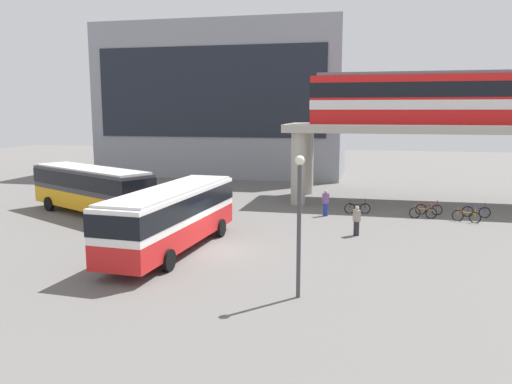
% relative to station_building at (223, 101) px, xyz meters
% --- Properties ---
extents(ground_plane, '(120.00, 120.00, 0.00)m').
position_rel_station_building_xyz_m(ground_plane, '(8.49, -21.16, -8.07)').
color(ground_plane, '#605E5B').
extents(station_building, '(26.33, 10.23, 16.12)m').
position_rel_station_building_xyz_m(station_building, '(0.00, 0.00, 0.00)').
color(station_building, gray).
rests_on(station_building, ground_plane).
extents(elevated_platform, '(27.44, 6.84, 6.00)m').
position_rel_station_building_xyz_m(elevated_platform, '(23.40, -14.63, -2.93)').
color(elevated_platform, '#ADA89E').
rests_on(elevated_platform, ground_plane).
extents(train, '(23.12, 2.96, 3.84)m').
position_rel_station_building_xyz_m(train, '(23.07, -14.63, -0.10)').
color(train, red).
rests_on(train, elevated_platform).
extents(bus_main, '(3.29, 11.18, 3.22)m').
position_rel_station_building_xyz_m(bus_main, '(6.62, -31.78, -6.08)').
color(bus_main, red).
rests_on(bus_main, ground_plane).
extents(bus_secondary, '(10.91, 7.50, 3.22)m').
position_rel_station_building_xyz_m(bus_secondary, '(-2.23, -24.34, -6.08)').
color(bus_secondary, orange).
rests_on(bus_secondary, ground_plane).
extents(bicycle_orange, '(1.67, 0.76, 1.04)m').
position_rel_station_building_xyz_m(bicycle_orange, '(22.25, -21.18, -7.71)').
color(bicycle_orange, black).
rests_on(bicycle_orange, ground_plane).
extents(bicycle_blue, '(1.79, 0.25, 1.04)m').
position_rel_station_building_xyz_m(bicycle_blue, '(23.15, -19.44, -7.71)').
color(bicycle_blue, black).
rests_on(bicycle_blue, ground_plane).
extents(bicycle_red, '(1.79, 0.12, 1.04)m').
position_rel_station_building_xyz_m(bicycle_red, '(20.16, -19.26, -7.71)').
color(bicycle_red, black).
rests_on(bicycle_red, ground_plane).
extents(bicycle_brown, '(1.79, 0.21, 1.04)m').
position_rel_station_building_xyz_m(bicycle_brown, '(19.67, -20.58, -7.71)').
color(bicycle_brown, black).
rests_on(bicycle_brown, ground_plane).
extents(bicycle_black, '(1.77, 0.39, 1.04)m').
position_rel_station_building_xyz_m(bicycle_black, '(15.40, -19.88, -7.71)').
color(bicycle_black, black).
rests_on(bicycle_black, ground_plane).
extents(pedestrian_near_building, '(0.45, 0.47, 1.77)m').
position_rel_station_building_xyz_m(pedestrian_near_building, '(13.33, -21.23, -7.23)').
color(pedestrian_near_building, navy).
rests_on(pedestrian_near_building, ground_plane).
extents(pedestrian_walking_across, '(0.45, 0.48, 1.70)m').
position_rel_station_building_xyz_m(pedestrian_walking_across, '(15.54, -26.39, -7.27)').
color(pedestrian_walking_across, '#26262D').
rests_on(pedestrian_walking_across, ground_plane).
extents(lamp_post, '(0.36, 0.36, 5.41)m').
position_rel_station_building_xyz_m(lamp_post, '(13.70, -36.87, -4.82)').
color(lamp_post, '#3F3F44').
rests_on(lamp_post, ground_plane).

